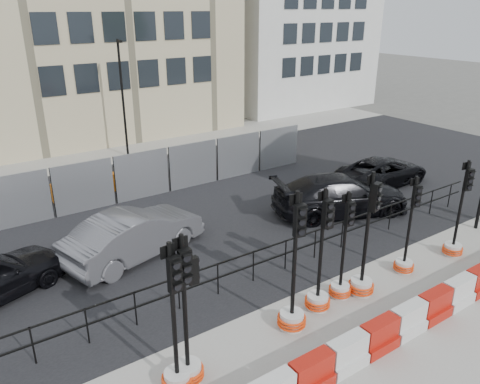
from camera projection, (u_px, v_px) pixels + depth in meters
ground at (312, 287)px, 13.34m from camera, size 120.00×120.00×0.00m
sidewalk_near at (399, 346)px, 11.03m from camera, size 40.00×6.00×0.02m
road at (192, 207)px, 18.70m from camera, size 40.00×14.00×0.03m
sidewalk_far at (113, 153)px, 25.60m from camera, size 40.00×4.00×0.02m
kerb_railing at (286, 249)px, 14.00m from camera, size 18.00×0.04×1.00m
heras_fencing at (161, 172)px, 20.59m from camera, size 14.33×1.72×2.00m
lamp_post_far at (123, 96)px, 23.90m from camera, size 0.12×0.56×6.00m
barrier_row at (393, 329)px, 11.06m from camera, size 14.65×0.50×0.80m
traffic_signal_a at (177, 361)px, 9.56m from camera, size 0.68×0.68×3.44m
traffic_signal_b at (188, 349)px, 9.72m from camera, size 0.69×0.69×3.49m
traffic_signal_c at (293, 302)px, 11.38m from camera, size 0.72×0.72×3.67m
traffic_signal_d at (319, 282)px, 12.11m from camera, size 0.67×0.67×3.42m
traffic_signal_e at (341, 276)px, 12.69m from camera, size 0.61×0.61×3.11m
traffic_signal_f at (364, 267)px, 12.75m from camera, size 0.71×0.71×3.60m
traffic_signal_g at (406, 253)px, 13.90m from camera, size 0.60×0.60×3.06m
traffic_signal_h at (455, 237)px, 14.84m from camera, size 0.63×0.63×3.21m
car_b at (134, 234)px, 14.75m from camera, size 4.09×5.54×1.54m
car_c at (341, 195)px, 17.88m from camera, size 5.53×6.66×1.53m
car_d at (382, 171)px, 20.88m from camera, size 2.18×4.53×1.24m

